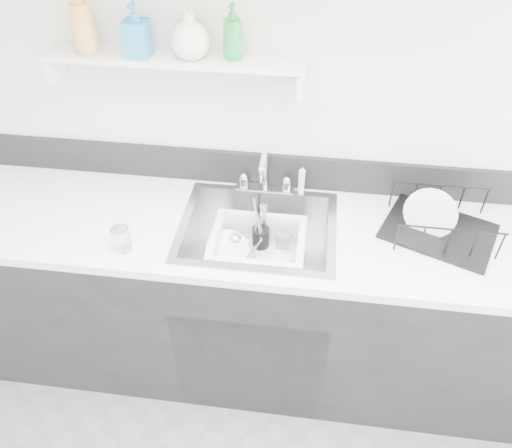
# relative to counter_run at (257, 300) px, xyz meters

# --- Properties ---
(room_shell) EXTENTS (3.50, 3.00, 2.60)m
(room_shell) POSITION_rel_counter_run_xyz_m (0.00, -0.80, 1.22)
(room_shell) COLOR silver
(room_shell) RESTS_ON ground
(counter_run) EXTENTS (3.20, 0.62, 0.92)m
(counter_run) POSITION_rel_counter_run_xyz_m (0.00, 0.00, 0.00)
(counter_run) COLOR black
(counter_run) RESTS_ON ground
(backsplash) EXTENTS (3.20, 0.02, 0.16)m
(backsplash) POSITION_rel_counter_run_xyz_m (0.00, 0.30, 0.54)
(backsplash) COLOR black
(backsplash) RESTS_ON counter_run
(sink) EXTENTS (0.64, 0.52, 0.20)m
(sink) POSITION_rel_counter_run_xyz_m (0.00, 0.00, 0.37)
(sink) COLOR silver
(sink) RESTS_ON counter_run
(faucet) EXTENTS (0.26, 0.18, 0.23)m
(faucet) POSITION_rel_counter_run_xyz_m (0.00, 0.25, 0.52)
(faucet) COLOR silver
(faucet) RESTS_ON counter_run
(side_sprayer) EXTENTS (0.03, 0.03, 0.14)m
(side_sprayer) POSITION_rel_counter_run_xyz_m (0.16, 0.25, 0.53)
(side_sprayer) COLOR silver
(side_sprayer) RESTS_ON counter_run
(wall_shelf) EXTENTS (1.00, 0.16, 0.12)m
(wall_shelf) POSITION_rel_counter_run_xyz_m (-0.35, 0.23, 1.05)
(wall_shelf) COLOR silver
(wall_shelf) RESTS_ON room_shell
(wash_tub) EXTENTS (0.44, 0.39, 0.15)m
(wash_tub) POSITION_rel_counter_run_xyz_m (0.01, -0.04, 0.37)
(wash_tub) COLOR silver
(wash_tub) RESTS_ON sink
(plate_stack) EXTENTS (0.22, 0.22, 0.09)m
(plate_stack) POSITION_rel_counter_run_xyz_m (-0.11, -0.04, 0.33)
(plate_stack) COLOR white
(plate_stack) RESTS_ON wash_tub
(utensil_cup) EXTENTS (0.07, 0.07, 0.25)m
(utensil_cup) POSITION_rel_counter_run_xyz_m (0.01, 0.06, 0.36)
(utensil_cup) COLOR black
(utensil_cup) RESTS_ON wash_tub
(ladle) EXTENTS (0.26, 0.15, 0.07)m
(ladle) POSITION_rel_counter_run_xyz_m (-0.04, 0.00, 0.34)
(ladle) COLOR silver
(ladle) RESTS_ON wash_tub
(tumbler_in_tub) EXTENTS (0.09, 0.09, 0.10)m
(tumbler_in_tub) POSITION_rel_counter_run_xyz_m (0.11, 0.04, 0.35)
(tumbler_in_tub) COLOR white
(tumbler_in_tub) RESTS_ON wash_tub
(tumbler_counter) EXTENTS (0.09, 0.09, 0.10)m
(tumbler_counter) POSITION_rel_counter_run_xyz_m (-0.50, -0.19, 0.51)
(tumbler_counter) COLOR white
(tumbler_counter) RESTS_ON counter_run
(dish_rack) EXTENTS (0.51, 0.45, 0.15)m
(dish_rack) POSITION_rel_counter_run_xyz_m (0.73, 0.06, 0.53)
(dish_rack) COLOR black
(dish_rack) RESTS_ON counter_run
(bowl_small) EXTENTS (0.12, 0.12, 0.04)m
(bowl_small) POSITION_rel_counter_run_xyz_m (0.10, -0.06, 0.33)
(bowl_small) COLOR white
(bowl_small) RESTS_ON wash_tub
(soap_bottle_a) EXTENTS (0.12, 0.12, 0.24)m
(soap_bottle_a) POSITION_rel_counter_run_xyz_m (-0.67, 0.22, 1.19)
(soap_bottle_a) COLOR gold
(soap_bottle_a) RESTS_ON wall_shelf
(soap_bottle_b) EXTENTS (0.09, 0.09, 0.19)m
(soap_bottle_b) POSITION_rel_counter_run_xyz_m (-0.47, 0.21, 1.17)
(soap_bottle_b) COLOR #247EC3
(soap_bottle_b) RESTS_ON wall_shelf
(soap_bottle_c) EXTENTS (0.18, 0.18, 0.18)m
(soap_bottle_c) POSITION_rel_counter_run_xyz_m (-0.27, 0.22, 1.16)
(soap_bottle_c) COLOR silver
(soap_bottle_c) RESTS_ON wall_shelf
(soap_bottle_d) EXTENTS (0.07, 0.08, 0.19)m
(soap_bottle_d) POSITION_rel_counter_run_xyz_m (-0.12, 0.23, 1.17)
(soap_bottle_d) COLOR #1C8B36
(soap_bottle_d) RESTS_ON wall_shelf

